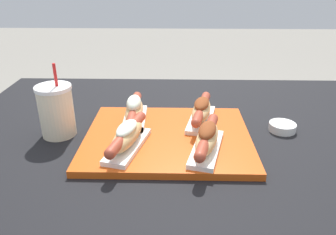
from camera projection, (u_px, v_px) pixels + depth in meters
The scene contains 8 objects.
patio_table at pixel (186, 229), 1.09m from camera, with size 1.36×0.91×0.74m.
serving_tray at pixel (168, 137), 0.87m from camera, with size 0.43×0.36×0.02m.
hot_dog_0 at pixel (127, 136), 0.79m from camera, with size 0.10×0.22×0.07m.
hot_dog_1 at pixel (207, 138), 0.78m from camera, with size 0.10×0.22×0.07m.
hot_dog_2 at pixel (134, 111), 0.92m from camera, with size 0.06×0.22×0.08m.
hot_dog_3 at pixel (201, 111), 0.92m from camera, with size 0.10×0.22×0.07m.
sauce_bowl at pixel (283, 127), 0.92m from camera, with size 0.07×0.07×0.02m.
drink_cup at pixel (56, 111), 0.88m from camera, with size 0.09×0.09×0.20m.
Camera 1 is at (-0.04, -0.83, 1.16)m, focal length 35.00 mm.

